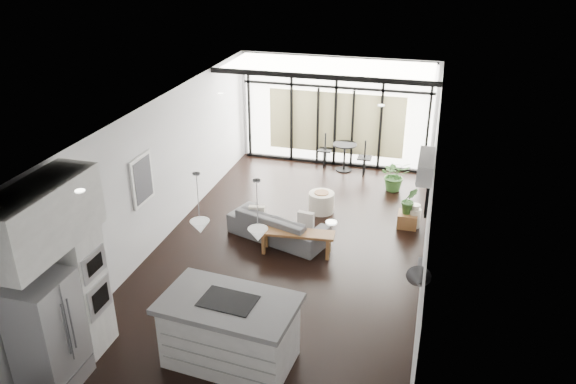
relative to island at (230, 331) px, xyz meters
The scene contains 26 objects.
floor 2.85m from the island, 90.06° to the left, with size 5.00×10.00×0.00m, color black.
ceiling 3.62m from the island, 90.06° to the left, with size 5.00×10.00×0.00m, color silver.
wall_left 3.86m from the island, 131.75° to the left, with size 0.02×10.00×2.80m, color silver.
wall_right 3.86m from the island, 48.31° to the left, with size 0.02×10.00×2.80m, color silver.
wall_back 7.85m from the island, 90.02° to the left, with size 5.00×0.02×2.80m, color silver.
glazing 7.74m from the island, 90.02° to the left, with size 5.00×0.20×2.80m, color black.
skylight 7.17m from the island, 90.02° to the left, with size 4.70×1.90×0.06m, color silver.
neighbour_building 7.78m from the island, 90.02° to the left, with size 3.50×0.02×1.60m, color beige.
island is the anchor object (origin of this frame).
cooktop 0.51m from the island, ahead, with size 0.75×0.50×0.01m, color black.
fridge 2.36m from the island, 153.43° to the right, with size 0.64×0.80×1.66m, color #ADAEB3.
appliance_column 2.23m from the island, behind, with size 0.59×0.61×2.27m, color white.
upper_cabinets 2.90m from the island, 161.84° to the right, with size 0.62×1.75×0.86m, color white.
pendant_left 1.57m from the island, 159.12° to the left, with size 0.26×0.26×0.18m, color silver.
pendant_right 1.57m from the island, 21.15° to the left, with size 0.26×0.26×0.18m, color silver.
sofa 3.57m from the island, 95.29° to the left, with size 1.99×0.58×0.78m, color #49494B.
console_bench 3.10m from the island, 86.93° to the left, with size 1.43×0.36×0.46m, color brown.
pouf 4.93m from the island, 87.01° to the left, with size 0.55×0.55×0.44m, color silver.
crate 5.18m from the island, 65.87° to the left, with size 0.40×0.40×0.30m, color brown.
plant_tall 6.68m from the island, 75.44° to the left, with size 0.68×0.76×0.59m, color #335F28.
plant_crate 5.17m from the island, 65.87° to the left, with size 0.33×0.59×0.26m, color #335F28.
milk_can 5.26m from the island, 64.66° to the left, with size 0.26×0.26×0.50m, color beige.
bistro_set 7.35m from the island, 87.45° to the left, with size 1.36×0.54×0.65m, color black.
tv 4.60m from the island, 57.14° to the left, with size 0.05×1.10×0.65m, color black.
ac_unit 3.67m from the island, 40.13° to the left, with size 0.22×0.90×0.30m, color white.
framed_art 3.54m from the island, 137.03° to the left, with size 0.04×0.70×0.90m, color black.
Camera 1 is at (2.42, -8.62, 5.55)m, focal length 35.00 mm.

